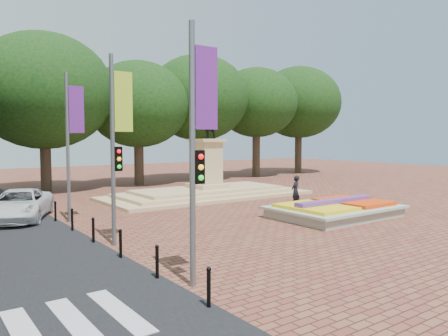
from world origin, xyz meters
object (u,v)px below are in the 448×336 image
van (19,205)px  flower_bed (335,209)px  pedestrian (296,191)px  monument (207,184)px

van → flower_bed: bearing=-9.0°
pedestrian → monument: bearing=-94.5°
flower_bed → van: size_ratio=1.19×
flower_bed → van: bearing=147.0°
flower_bed → monument: size_ratio=0.45×
pedestrian → flower_bed: bearing=58.8°
monument → van: size_ratio=2.65×
pedestrian → van: bearing=-39.4°
monument → van: bearing=-172.7°
monument → van: 12.10m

